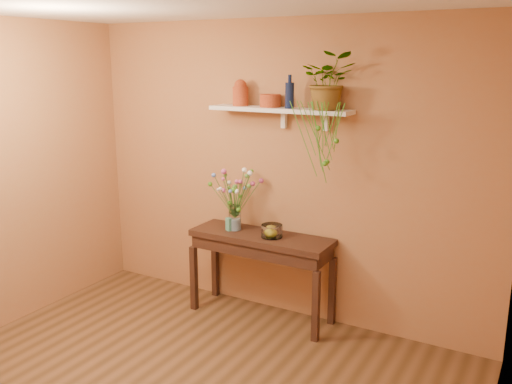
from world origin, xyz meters
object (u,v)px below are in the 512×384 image
Objects in this scene: terracotta_jug at (240,93)px; glass_vase at (235,219)px; spider_plant at (329,81)px; glass_bowl at (272,231)px; sideboard at (261,247)px; blue_bottle at (290,95)px; bouquet at (236,188)px.

terracotta_jug is 1.16m from glass_vase.
glass_vase is (-0.00, -0.11, -1.15)m from terracotta_jug.
spider_plant reaches higher than glass_bowl.
spider_plant is (0.57, 0.10, 1.49)m from sideboard.
blue_bottle is 1.26m from glass_vase.
terracotta_jug is (-0.28, 0.12, 1.37)m from sideboard.
terracotta_jug reaches higher than glass_vase.
terracotta_jug is at bearing 94.81° from bouquet.
blue_bottle is 1.48× the size of glass_bowl.
glass_bowl is at bearing -3.58° from glass_vase.
glass_vase is (-0.85, -0.09, -1.27)m from spider_plant.
glass_vase is at bearing -173.94° from spider_plant.
glass_vase is 0.40m from glass_bowl.
spider_plant reaches higher than bouquet.
terracotta_jug is 1.23× the size of glass_bowl.
spider_plant is at bearing 14.35° from glass_bowl.
glass_vase is (-0.51, -0.07, -1.15)m from blue_bottle.
bouquet is at bearing -172.43° from blue_bottle.
blue_bottle is at bearing -4.37° from terracotta_jug.
spider_plant is at bearing 5.68° from bouquet.
sideboard is at bearing -170.39° from spider_plant.
bouquet is (-0.27, 0.01, 0.51)m from sideboard.
sideboard is 4.69× the size of blue_bottle.
glass_bowl is (0.40, -0.03, -0.05)m from glass_vase.
sideboard is 1.60m from spider_plant.
terracotta_jug reaches higher than bouquet.
terracotta_jug is 0.50× the size of spider_plant.
sideboard is 1.39m from blue_bottle.
spider_plant reaches higher than blue_bottle.
glass_bowl is (0.12, -0.02, 0.17)m from sideboard.
spider_plant is at bearing -1.44° from terracotta_jug.
glass_vase reaches higher than sideboard.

